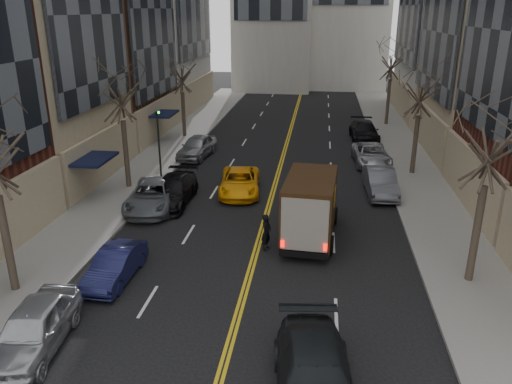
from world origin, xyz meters
TOP-DOWN VIEW (x-y plane):
  - sidewalk_left at (-9.00, 27.00)m, footprint 4.00×66.00m
  - sidewalk_right at (9.00, 27.00)m, footprint 4.00×66.00m
  - tree_lf_mid at (-8.80, 20.00)m, footprint 3.20×3.20m
  - tree_lf_far at (-8.80, 33.00)m, footprint 3.20×3.20m
  - tree_rt_near at (8.80, 11.00)m, footprint 3.20×3.20m
  - tree_rt_mid at (8.80, 25.00)m, footprint 3.20×3.20m
  - tree_rt_far at (8.80, 40.00)m, footprint 3.20×3.20m
  - traffic_signal at (-7.39, 22.00)m, footprint 0.29×0.26m
  - ups_truck at (2.36, 14.43)m, footprint 2.70×5.95m
  - observer_sedan at (2.79, 3.60)m, footprint 2.79×5.62m
  - taxi at (-1.95, 20.11)m, footprint 2.80×5.14m
  - pedestrian at (0.43, 12.88)m, footprint 0.59×0.72m
  - parked_lf_a at (-6.14, 4.86)m, footprint 2.25×4.68m
  - parked_lf_b at (-5.30, 9.40)m, footprint 1.45×3.91m
  - parked_lf_c at (-6.30, 17.09)m, footprint 3.01×5.52m
  - parked_lf_d at (-5.42, 17.97)m, footprint 2.09×5.10m
  - parked_lf_e at (-6.30, 27.24)m, footprint 2.44×4.88m
  - parked_rt_a at (6.30, 20.94)m, footprint 1.85×4.67m
  - parked_rt_b at (6.30, 27.02)m, footprint 2.70×5.22m
  - parked_rt_c at (6.30, 33.96)m, footprint 2.40×5.41m

SIDE VIEW (x-z plane):
  - sidewalk_left at x=-9.00m, z-range 0.00..0.15m
  - sidewalk_right at x=9.00m, z-range 0.00..0.15m
  - parked_lf_b at x=-5.30m, z-range 0.00..1.28m
  - taxi at x=-1.95m, z-range 0.00..1.37m
  - parked_rt_b at x=6.30m, z-range 0.00..1.41m
  - parked_lf_c at x=-6.30m, z-range 0.00..1.47m
  - parked_lf_d at x=-5.42m, z-range 0.00..1.48m
  - parked_rt_a at x=6.30m, z-range 0.00..1.51m
  - parked_lf_a at x=-6.14m, z-range 0.00..1.54m
  - parked_rt_c at x=6.30m, z-range 0.00..1.54m
  - observer_sedan at x=2.79m, z-range 0.00..1.57m
  - parked_lf_e at x=-6.30m, z-range 0.00..1.59m
  - pedestrian at x=0.43m, z-range 0.00..1.71m
  - ups_truck at x=2.36m, z-range 0.01..3.19m
  - traffic_signal at x=-7.39m, z-range 0.47..5.17m
  - tree_lf_far at x=-8.80m, z-range 1.97..10.08m
  - tree_rt_mid at x=8.80m, z-range 2.01..10.33m
  - tree_rt_near at x=8.80m, z-range 2.10..10.81m
  - tree_lf_mid at x=-8.80m, z-range 2.14..11.05m
  - tree_rt_far at x=8.80m, z-range 2.19..11.29m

